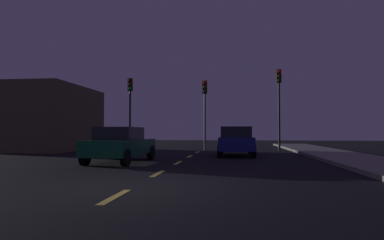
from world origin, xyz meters
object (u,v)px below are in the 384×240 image
at_px(traffic_signal_right, 279,94).
at_px(traffic_signal_left, 130,100).
at_px(car_adjacent_lane, 121,144).
at_px(car_stopped_ahead, 236,141).
at_px(traffic_signal_center, 205,101).

bearing_deg(traffic_signal_right, traffic_signal_left, -180.00).
bearing_deg(car_adjacent_lane, car_stopped_ahead, 44.38).
bearing_deg(car_stopped_ahead, traffic_signal_center, 111.46).
xyz_separation_m(traffic_signal_center, car_stopped_ahead, (2.10, -5.34, -2.59)).
xyz_separation_m(traffic_signal_center, traffic_signal_right, (5.01, 0.00, 0.43)).
bearing_deg(car_adjacent_lane, traffic_signal_center, 75.14).
distance_m(traffic_signal_center, car_stopped_ahead, 6.30).
bearing_deg(traffic_signal_center, car_stopped_ahead, -68.54).
xyz_separation_m(traffic_signal_right, car_adjacent_lane, (-7.66, -9.99, -3.05)).
height_order(car_stopped_ahead, car_adjacent_lane, car_stopped_ahead).
height_order(traffic_signal_left, car_stopped_ahead, traffic_signal_left).
bearing_deg(traffic_signal_left, car_adjacent_lane, -75.08).
bearing_deg(car_adjacent_lane, traffic_signal_right, 52.51).
height_order(traffic_signal_center, car_adjacent_lane, traffic_signal_center).
bearing_deg(traffic_signal_center, car_adjacent_lane, -104.86).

